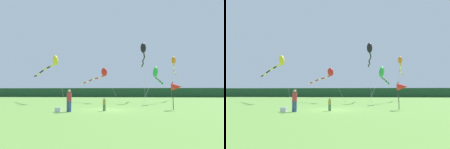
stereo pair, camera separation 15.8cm
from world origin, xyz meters
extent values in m
plane|color=#6B9E42|center=(0.00, 0.00, 0.00)|extent=(120.00, 120.00, 0.00)
cube|color=#1E4228|center=(0.00, 45.00, 1.42)|extent=(108.00, 2.95, 2.84)
cylinder|color=#334C8C|center=(-3.00, -2.00, 0.43)|extent=(0.18, 0.18, 0.86)
cylinder|color=#334C8C|center=(-2.81, -2.00, 0.43)|extent=(0.18, 0.18, 0.86)
cylinder|color=#B23338|center=(-2.90, -2.00, 1.20)|extent=(0.40, 0.40, 0.68)
sphere|color=tan|center=(-2.90, -2.00, 1.67)|extent=(0.25, 0.25, 0.25)
cylinder|color=#3F724C|center=(-0.22, -0.98, 0.27)|extent=(0.11, 0.11, 0.53)
cylinder|color=#3F724C|center=(-0.10, -0.98, 0.27)|extent=(0.11, 0.11, 0.53)
cylinder|color=olive|center=(-0.16, -0.98, 0.74)|extent=(0.24, 0.24, 0.42)
sphere|color=tan|center=(-0.16, -0.98, 1.03)|extent=(0.15, 0.15, 0.15)
cube|color=silver|center=(-3.75, -2.12, 0.19)|extent=(0.46, 0.35, 0.38)
cylinder|color=black|center=(5.96, 0.58, 1.27)|extent=(0.06, 0.06, 2.54)
cone|color=red|center=(6.31, 0.58, 2.08)|extent=(0.90, 0.70, 0.70)
cylinder|color=#B2B2B2|center=(-7.48, 8.98, 3.11)|extent=(2.14, 1.59, 6.23)
ellipsoid|color=yellow|center=(-8.54, 9.76, 6.22)|extent=(1.39, 1.30, 1.68)
cylinder|color=yellow|center=(-9.01, 10.06, 5.51)|extent=(1.09, 0.79, 0.40)
cylinder|color=black|center=(-9.90, 10.74, 5.33)|extent=(0.98, 0.93, 0.35)
cylinder|color=yellow|center=(-10.73, 11.50, 5.14)|extent=(0.99, 0.93, 0.43)
cylinder|color=black|center=(-11.61, 12.20, 4.85)|extent=(1.09, 0.83, 0.53)
cylinder|color=yellow|center=(-12.46, 12.92, 4.52)|extent=(0.96, 0.99, 0.50)
cylinder|color=black|center=(-13.26, 13.70, 4.31)|extent=(0.98, 0.92, 0.32)
cylinder|color=#B2B2B2|center=(-0.40, 10.80, 2.31)|extent=(2.41, 1.54, 4.63)
ellipsoid|color=red|center=(-1.59, 11.55, 4.62)|extent=(1.47, 1.24, 1.55)
cylinder|color=red|center=(-1.82, 11.78, 4.03)|extent=(0.63, 0.63, 0.34)
cylinder|color=white|center=(-2.30, 12.21, 3.88)|extent=(0.67, 0.58, 0.34)
cylinder|color=red|center=(-2.85, 12.52, 3.75)|extent=(0.71, 0.44, 0.31)
cylinder|color=white|center=(-3.40, 12.85, 3.65)|extent=(0.65, 0.58, 0.29)
cylinder|color=red|center=(-3.93, 13.21, 3.49)|extent=(0.72, 0.51, 0.40)
cylinder|color=white|center=(-4.48, 13.53, 3.28)|extent=(0.70, 0.55, 0.41)
cylinder|color=red|center=(-5.01, 13.91, 3.13)|extent=(0.64, 0.58, 0.27)
cylinder|color=white|center=(-5.49, 14.33, 3.05)|extent=(0.63, 0.60, 0.28)
cylinder|color=#B2B2B2|center=(9.31, 14.89, 3.58)|extent=(1.48, 3.85, 7.16)
ellipsoid|color=orange|center=(10.04, 16.81, 7.15)|extent=(1.06, 1.28, 1.54)
cylinder|color=orange|center=(10.23, 17.45, 6.47)|extent=(0.59, 1.38, 0.45)
cylinder|color=white|center=(10.54, 18.76, 6.12)|extent=(0.44, 1.42, 0.63)
cylinder|color=orange|center=(10.76, 20.09, 5.72)|extent=(0.41, 1.41, 0.56)
cylinder|color=white|center=(11.18, 21.35, 5.46)|extent=(0.83, 1.30, 0.35)
cylinder|color=orange|center=(11.75, 22.57, 5.24)|extent=(0.70, 1.36, 0.47)
cylinder|color=#B2B2B2|center=(4.29, 10.30, 4.24)|extent=(0.29, 4.71, 8.50)
ellipsoid|color=black|center=(4.43, 12.65, 8.49)|extent=(0.92, 1.18, 1.90)
cylinder|color=black|center=(4.52, 12.99, 7.67)|extent=(0.38, 0.79, 0.40)
cylinder|color=black|center=(4.67, 13.69, 7.45)|extent=(0.33, 0.79, 0.41)
cylinder|color=black|center=(4.73, 14.40, 7.26)|extent=(0.20, 0.76, 0.36)
cylinder|color=black|center=(4.69, 15.11, 7.11)|extent=(0.27, 0.77, 0.34)
cylinder|color=black|center=(4.62, 15.82, 6.97)|extent=(0.28, 0.77, 0.33)
cylinder|color=black|center=(4.68, 16.52, 6.84)|extent=(0.40, 0.78, 0.34)
cylinder|color=black|center=(4.79, 17.22, 6.70)|extent=(0.23, 0.76, 0.33)
cylinder|color=black|center=(4.74, 17.92, 6.57)|extent=(0.34, 0.77, 0.33)
cylinder|color=black|center=(4.69, 18.63, 6.42)|extent=(0.23, 0.77, 0.36)
cylinder|color=#B2B2B2|center=(4.45, 5.97, 2.14)|extent=(2.35, 4.98, 4.29)
ellipsoid|color=green|center=(5.61, 8.45, 4.28)|extent=(1.26, 1.71, 1.87)
cylinder|color=green|center=(5.66, 8.63, 3.59)|extent=(0.28, 0.43, 0.24)
cylinder|color=black|center=(5.75, 9.00, 3.52)|extent=(0.31, 0.46, 0.28)
cylinder|color=green|center=(5.91, 9.34, 3.45)|extent=(0.39, 0.46, 0.26)
cylinder|color=black|center=(6.08, 9.68, 3.37)|extent=(0.35, 0.47, 0.28)
cylinder|color=green|center=(6.25, 10.01, 3.28)|extent=(0.40, 0.47, 0.29)
cylinder|color=black|center=(6.45, 10.34, 3.17)|extent=(0.39, 0.48, 0.31)
cylinder|color=green|center=(6.66, 10.65, 3.04)|extent=(0.43, 0.47, 0.32)
cylinder|color=black|center=(6.86, 10.96, 2.93)|extent=(0.38, 0.47, 0.29)
cylinder|color=green|center=(7.01, 11.31, 2.82)|extent=(0.33, 0.48, 0.31)
camera|label=1|loc=(1.70, -17.54, 1.59)|focal=31.19mm
camera|label=2|loc=(1.86, -17.53, 1.59)|focal=31.19mm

